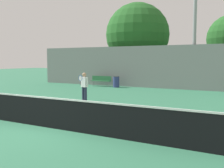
% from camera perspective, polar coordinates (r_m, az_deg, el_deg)
% --- Properties ---
extents(ground_plane, '(100.00, 100.00, 0.00)m').
position_cam_1_polar(ground_plane, '(9.10, -13.67, -9.21)').
color(ground_plane, '#2D6B4C').
extents(tennis_net, '(11.89, 0.09, 1.03)m').
position_cam_1_polar(tennis_net, '(8.98, -13.74, -5.98)').
color(tennis_net, black).
rests_on(tennis_net, ground_plane).
extents(tennis_player, '(0.55, 0.47, 1.57)m').
position_cam_1_polar(tennis_player, '(14.30, -6.06, -0.26)').
color(tennis_player, '#282D47').
rests_on(tennis_player, ground_plane).
extents(bench_courtside_near, '(1.87, 0.40, 0.88)m').
position_cam_1_polar(bench_courtside_near, '(22.58, -2.41, 0.92)').
color(bench_courtside_near, '#28663D').
rests_on(bench_courtside_near, ground_plane).
extents(light_pole_far_right, '(0.90, 0.60, 11.15)m').
position_cam_1_polar(light_pole_far_right, '(21.28, 17.67, 16.12)').
color(light_pole_far_right, '#939399').
rests_on(light_pole_far_right, ground_plane).
extents(trash_bin, '(0.54, 0.54, 0.92)m').
position_cam_1_polar(trash_bin, '(21.63, 0.92, 0.50)').
color(trash_bin, navy).
rests_on(trash_bin, ground_plane).
extents(back_fence, '(24.60, 0.06, 3.40)m').
position_cam_1_polar(back_fence, '(20.96, 11.94, 3.63)').
color(back_fence, gray).
rests_on(back_fence, ground_plane).
extents(tree_green_tall, '(6.08, 6.08, 7.72)m').
position_cam_1_polar(tree_green_tall, '(25.79, 5.57, 10.60)').
color(tree_green_tall, brown).
rests_on(tree_green_tall, ground_plane).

